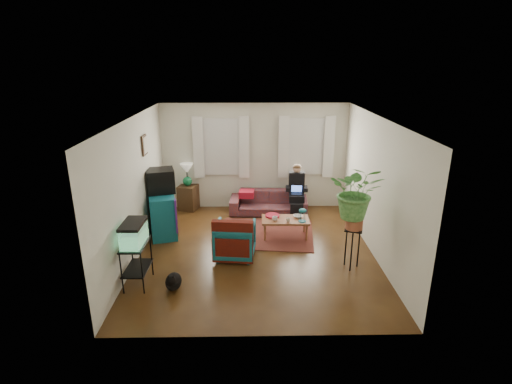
{
  "coord_description": "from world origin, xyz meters",
  "views": [
    {
      "loc": [
        -0.14,
        -7.03,
        3.63
      ],
      "look_at": [
        0.0,
        0.4,
        1.1
      ],
      "focal_mm": 28.0,
      "sensor_mm": 36.0,
      "label": 1
    }
  ],
  "objects_px": {
    "dresser": "(162,213)",
    "plant_stand": "(352,248)",
    "aquarium_stand": "(137,264)",
    "armchair": "(235,238)",
    "sofa": "(269,199)",
    "coffee_table": "(285,228)",
    "side_table": "(188,197)"
  },
  "relations": [
    {
      "from": "armchair",
      "to": "plant_stand",
      "type": "distance_m",
      "value": 2.15
    },
    {
      "from": "dresser",
      "to": "armchair",
      "type": "bearing_deg",
      "value": -49.87
    },
    {
      "from": "side_table",
      "to": "aquarium_stand",
      "type": "distance_m",
      "value": 3.49
    },
    {
      "from": "aquarium_stand",
      "to": "armchair",
      "type": "height_order",
      "value": "armchair"
    },
    {
      "from": "aquarium_stand",
      "to": "armchair",
      "type": "relative_size",
      "value": 0.99
    },
    {
      "from": "side_table",
      "to": "plant_stand",
      "type": "bearing_deg",
      "value": -41.8
    },
    {
      "from": "sofa",
      "to": "coffee_table",
      "type": "height_order",
      "value": "sofa"
    },
    {
      "from": "coffee_table",
      "to": "plant_stand",
      "type": "distance_m",
      "value": 1.71
    },
    {
      "from": "armchair",
      "to": "coffee_table",
      "type": "relative_size",
      "value": 0.76
    },
    {
      "from": "sofa",
      "to": "dresser",
      "type": "height_order",
      "value": "dresser"
    },
    {
      "from": "side_table",
      "to": "armchair",
      "type": "relative_size",
      "value": 0.83
    },
    {
      "from": "aquarium_stand",
      "to": "plant_stand",
      "type": "xyz_separation_m",
      "value": [
        3.7,
        0.48,
        0.01
      ]
    },
    {
      "from": "aquarium_stand",
      "to": "coffee_table",
      "type": "bearing_deg",
      "value": 35.8
    },
    {
      "from": "aquarium_stand",
      "to": "side_table",
      "type": "bearing_deg",
      "value": 85.48
    },
    {
      "from": "side_table",
      "to": "dresser",
      "type": "relative_size",
      "value": 0.61
    },
    {
      "from": "side_table",
      "to": "plant_stand",
      "type": "xyz_separation_m",
      "value": [
        3.35,
        -2.99,
        0.08
      ]
    },
    {
      "from": "dresser",
      "to": "armchair",
      "type": "height_order",
      "value": "dresser"
    },
    {
      "from": "plant_stand",
      "to": "sofa",
      "type": "bearing_deg",
      "value": 116.78
    },
    {
      "from": "dresser",
      "to": "plant_stand",
      "type": "relative_size",
      "value": 1.32
    },
    {
      "from": "armchair",
      "to": "sofa",
      "type": "bearing_deg",
      "value": -102.17
    },
    {
      "from": "sofa",
      "to": "coffee_table",
      "type": "distance_m",
      "value": 1.41
    },
    {
      "from": "sofa",
      "to": "aquarium_stand",
      "type": "height_order",
      "value": "aquarium_stand"
    },
    {
      "from": "armchair",
      "to": "side_table",
      "type": "bearing_deg",
      "value": -57.54
    },
    {
      "from": "sofa",
      "to": "dresser",
      "type": "relative_size",
      "value": 1.82
    },
    {
      "from": "dresser",
      "to": "armchair",
      "type": "xyz_separation_m",
      "value": [
        1.58,
        -1.08,
        -0.08
      ]
    },
    {
      "from": "armchair",
      "to": "coffee_table",
      "type": "height_order",
      "value": "armchair"
    },
    {
      "from": "sofa",
      "to": "side_table",
      "type": "bearing_deg",
      "value": 175.44
    },
    {
      "from": "armchair",
      "to": "plant_stand",
      "type": "xyz_separation_m",
      "value": [
        2.1,
        -0.47,
        0.01
      ]
    },
    {
      "from": "sofa",
      "to": "plant_stand",
      "type": "relative_size",
      "value": 2.41
    },
    {
      "from": "dresser",
      "to": "plant_stand",
      "type": "bearing_deg",
      "value": -38.32
    },
    {
      "from": "sofa",
      "to": "armchair",
      "type": "relative_size",
      "value": 2.48
    },
    {
      "from": "side_table",
      "to": "plant_stand",
      "type": "relative_size",
      "value": 0.8
    }
  ]
}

